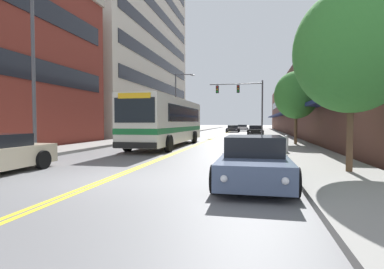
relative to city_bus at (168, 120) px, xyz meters
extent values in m
plane|color=slate|center=(1.74, 24.38, -1.86)|extent=(240.00, 240.00, 0.00)
cube|color=gray|center=(-5.24, 24.38, -1.78)|extent=(2.95, 106.00, 0.17)
cube|color=gray|center=(8.71, 24.38, -1.78)|extent=(2.95, 106.00, 0.17)
cube|color=yellow|center=(1.64, 24.38, -1.86)|extent=(0.14, 106.00, 0.01)
cube|color=yellow|center=(1.84, 24.38, -1.86)|extent=(0.14, 106.00, 0.01)
cube|color=black|center=(-6.92, -4.15, 3.05)|extent=(0.08, 13.62, 1.40)
cube|color=black|center=(-6.92, -4.15, 6.98)|extent=(0.08, 13.62, 1.40)
cube|color=beige|center=(-12.96, 20.33, 13.37)|extent=(12.00, 30.02, 30.45)
cube|color=black|center=(-6.92, 20.33, 1.52)|extent=(0.08, 27.62, 1.40)
cube|color=black|center=(-6.92, 20.33, 4.91)|extent=(0.08, 27.62, 1.40)
cube|color=black|center=(-6.92, 20.33, 8.29)|extent=(0.08, 27.62, 1.40)
cube|color=black|center=(-6.92, 20.33, 11.67)|extent=(0.08, 27.62, 1.40)
cube|color=black|center=(-6.92, 20.33, 15.06)|extent=(0.08, 27.62, 1.40)
cube|color=brown|center=(14.44, 24.38, 2.43)|extent=(8.00, 68.00, 8.59)
cube|color=navy|center=(9.89, 24.38, 1.04)|extent=(1.10, 61.20, 0.24)
cube|color=black|center=(10.40, 24.38, 3.46)|extent=(0.08, 61.20, 1.40)
cube|color=silver|center=(0.00, -0.11, -0.04)|extent=(2.46, 12.12, 2.95)
cube|color=#196B33|center=(0.00, -0.11, -0.63)|extent=(2.48, 12.14, 0.32)
cube|color=black|center=(0.00, 0.50, 0.43)|extent=(2.49, 9.45, 1.06)
cube|color=black|center=(0.00, -6.19, 0.49)|extent=(2.21, 0.04, 1.30)
cube|color=yellow|center=(0.00, -6.20, 1.23)|extent=(1.77, 0.06, 0.28)
cube|color=black|center=(0.00, -6.21, -1.33)|extent=(2.41, 0.08, 0.32)
cylinder|color=black|center=(-1.26, -4.23, -1.36)|extent=(0.30, 1.00, 1.00)
cylinder|color=black|center=(1.26, -4.23, -1.36)|extent=(0.30, 1.00, 1.00)
cylinder|color=black|center=(-1.26, 3.23, -1.36)|extent=(0.30, 1.00, 1.00)
cylinder|color=black|center=(1.26, 3.23, -1.36)|extent=(0.30, 1.00, 1.00)
cube|color=#19234C|center=(-2.63, 16.67, -1.33)|extent=(1.85, 4.56, 0.69)
cube|color=black|center=(-2.63, 16.85, -0.76)|extent=(1.59, 2.01, 0.47)
cylinder|color=black|center=(-3.58, 15.26, -1.53)|extent=(0.22, 0.67, 0.67)
cylinder|color=black|center=(-1.68, 15.26, -1.53)|extent=(0.22, 0.67, 0.67)
cylinder|color=black|center=(-3.58, 18.08, -1.53)|extent=(0.22, 0.67, 0.67)
cylinder|color=black|center=(-1.68, 18.08, -1.53)|extent=(0.22, 0.67, 0.67)
sphere|color=silver|center=(-3.28, 14.37, -1.30)|extent=(0.16, 0.16, 0.16)
sphere|color=silver|center=(-1.98, 14.37, -1.30)|extent=(0.16, 0.16, 0.16)
cube|color=red|center=(-3.30, 18.96, -1.30)|extent=(0.18, 0.04, 0.10)
cube|color=red|center=(-1.97, 18.96, -1.30)|extent=(0.18, 0.04, 0.10)
cylinder|color=black|center=(-1.58, -11.05, -1.52)|extent=(0.22, 0.69, 0.69)
cube|color=red|center=(-3.27, -10.16, -1.28)|extent=(0.18, 0.04, 0.10)
cube|color=red|center=(-1.88, -10.16, -1.28)|extent=(0.18, 0.04, 0.10)
cube|color=maroon|center=(-2.70, 10.27, -1.33)|extent=(1.91, 4.15, 0.72)
cube|color=black|center=(-2.70, 10.43, -0.76)|extent=(1.64, 1.82, 0.42)
cylinder|color=black|center=(-3.68, 8.98, -1.56)|extent=(0.22, 0.60, 0.60)
cylinder|color=black|center=(-1.73, 8.98, -1.56)|extent=(0.22, 0.60, 0.60)
cylinder|color=black|center=(-3.68, 11.55, -1.56)|extent=(0.22, 0.60, 0.60)
cylinder|color=black|center=(-1.73, 11.55, -1.56)|extent=(0.22, 0.60, 0.60)
sphere|color=silver|center=(-3.37, 8.17, -1.30)|extent=(0.16, 0.16, 0.16)
sphere|color=silver|center=(-2.04, 8.17, -1.30)|extent=(0.16, 0.16, 0.16)
cube|color=red|center=(-3.39, 12.35, -1.30)|extent=(0.18, 0.04, 0.10)
cube|color=red|center=(-2.02, 12.35, -1.30)|extent=(0.18, 0.04, 0.10)
cube|color=#475675|center=(6.07, -12.14, -1.36)|extent=(1.80, 4.35, 0.61)
cube|color=black|center=(6.07, -11.97, -0.79)|extent=(1.55, 1.91, 0.53)
cylinder|color=black|center=(5.15, -13.49, -1.51)|extent=(0.22, 0.70, 0.70)
cylinder|color=black|center=(6.99, -13.49, -1.51)|extent=(0.22, 0.70, 0.70)
cylinder|color=black|center=(5.15, -10.79, -1.51)|extent=(0.22, 0.70, 0.70)
cylinder|color=black|center=(6.99, -10.79, -1.51)|extent=(0.22, 0.70, 0.70)
sphere|color=silver|center=(5.44, -14.33, -1.33)|extent=(0.16, 0.16, 0.16)
sphere|color=silver|center=(6.70, -14.33, -1.33)|extent=(0.16, 0.16, 0.16)
cube|color=red|center=(5.42, -9.96, -1.33)|extent=(0.18, 0.04, 0.10)
cube|color=red|center=(6.72, -9.96, -1.33)|extent=(0.18, 0.04, 0.10)
cube|color=black|center=(6.18, 20.85, -1.38)|extent=(1.90, 4.64, 0.58)
cube|color=black|center=(6.18, 21.04, -0.84)|extent=(1.63, 2.04, 0.51)
cylinder|color=black|center=(5.21, 19.41, -1.52)|extent=(0.22, 0.68, 0.68)
cylinder|color=black|center=(7.15, 19.41, -1.52)|extent=(0.22, 0.68, 0.68)
cylinder|color=black|center=(5.21, 22.29, -1.52)|extent=(0.22, 0.68, 0.68)
cylinder|color=black|center=(7.15, 22.29, -1.52)|extent=(0.22, 0.68, 0.68)
sphere|color=silver|center=(5.51, 18.51, -1.35)|extent=(0.16, 0.16, 0.16)
sphere|color=silver|center=(6.84, 18.51, -1.35)|extent=(0.16, 0.16, 0.16)
cube|color=red|center=(5.50, 23.19, -1.35)|extent=(0.18, 0.04, 0.10)
cube|color=red|center=(6.86, 23.19, -1.35)|extent=(0.18, 0.04, 0.10)
cube|color=white|center=(3.84, 36.99, -1.36)|extent=(1.89, 4.03, 0.63)
cube|color=black|center=(3.84, 37.15, -0.85)|extent=(1.62, 1.78, 0.40)
cylinder|color=black|center=(2.88, 35.74, -1.53)|extent=(0.22, 0.65, 0.65)
cylinder|color=black|center=(4.81, 35.74, -1.53)|extent=(0.22, 0.65, 0.65)
cylinder|color=black|center=(2.88, 38.24, -1.53)|extent=(0.22, 0.65, 0.65)
cylinder|color=black|center=(4.81, 38.24, -1.53)|extent=(0.22, 0.65, 0.65)
sphere|color=silver|center=(3.18, 34.95, -1.33)|extent=(0.16, 0.16, 0.16)
sphere|color=silver|center=(4.50, 34.95, -1.33)|extent=(0.16, 0.16, 0.16)
cube|color=red|center=(3.16, 39.02, -1.33)|extent=(0.18, 0.04, 0.10)
cube|color=red|center=(4.52, 39.02, -1.33)|extent=(0.18, 0.04, 0.10)
cube|color=#232328|center=(2.50, 30.16, -1.40)|extent=(1.94, 4.21, 0.57)
cube|color=black|center=(2.50, 30.33, -0.90)|extent=(1.67, 1.85, 0.43)
cylinder|color=black|center=(1.50, 28.85, -1.55)|extent=(0.22, 0.63, 0.63)
cylinder|color=black|center=(3.49, 28.85, -1.55)|extent=(0.22, 0.63, 0.63)
cylinder|color=black|center=(1.50, 31.46, -1.55)|extent=(0.22, 0.63, 0.63)
cylinder|color=black|center=(3.49, 31.46, -1.55)|extent=(0.22, 0.63, 0.63)
sphere|color=silver|center=(1.82, 28.04, -1.37)|extent=(0.16, 0.16, 0.16)
sphere|color=silver|center=(3.18, 28.04, -1.37)|extent=(0.16, 0.16, 0.16)
cube|color=red|center=(1.80, 32.27, -1.37)|extent=(0.18, 0.04, 0.10)
cube|color=red|center=(3.19, 32.27, -1.37)|extent=(0.18, 0.04, 0.10)
cylinder|color=#47474C|center=(6.94, 15.69, 1.46)|extent=(0.18, 0.18, 6.64)
cylinder|color=#47474C|center=(3.80, 15.69, 4.43)|extent=(6.28, 0.11, 0.11)
cube|color=black|center=(4.11, 15.69, 3.83)|extent=(0.34, 0.26, 0.92)
sphere|color=red|center=(4.11, 15.53, 4.11)|extent=(0.18, 0.18, 0.18)
sphere|color=yellow|center=(4.11, 15.53, 3.83)|extent=(0.18, 0.18, 0.18)
sphere|color=green|center=(4.11, 15.53, 3.56)|extent=(0.18, 0.18, 0.18)
cylinder|color=black|center=(4.11, 15.69, 4.36)|extent=(0.02, 0.02, 0.14)
cube|color=black|center=(1.60, 15.69, 3.83)|extent=(0.34, 0.26, 0.92)
sphere|color=red|center=(1.60, 15.53, 4.11)|extent=(0.18, 0.18, 0.18)
sphere|color=yellow|center=(1.60, 15.53, 3.83)|extent=(0.18, 0.18, 0.18)
sphere|color=green|center=(1.60, 15.53, 3.56)|extent=(0.18, 0.18, 0.18)
cylinder|color=black|center=(1.60, 15.69, 4.36)|extent=(0.02, 0.02, 0.14)
cylinder|color=#47474C|center=(-3.56, -9.04, 2.32)|extent=(0.16, 0.16, 8.36)
cylinder|color=#47474C|center=(-3.56, 15.46, 2.00)|extent=(0.16, 0.16, 7.72)
cylinder|color=#47474C|center=(-2.49, 15.46, 5.71)|extent=(2.14, 0.10, 0.10)
ellipsoid|color=#B2B2B7|center=(-1.42, 15.46, 5.61)|extent=(0.56, 0.28, 0.20)
cylinder|color=brown|center=(9.03, -10.39, -0.55)|extent=(0.20, 0.20, 2.30)
ellipsoid|color=#387F33|center=(9.03, -10.39, 2.12)|extent=(3.56, 3.56, 3.91)
cylinder|color=brown|center=(8.95, 1.75, -0.60)|extent=(0.21, 0.21, 2.19)
ellipsoid|color=#387F33|center=(8.95, 1.75, 1.79)|extent=(3.07, 3.07, 3.37)
cylinder|color=#B7B7BC|center=(7.69, -4.43, -1.33)|extent=(0.23, 0.23, 0.72)
sphere|color=#B7B7BC|center=(7.69, -4.43, -0.91)|extent=(0.21, 0.21, 0.21)
cylinder|color=#B7B7BC|center=(7.53, -4.43, -1.25)|extent=(0.08, 0.11, 0.11)
camera|label=1|loc=(6.07, -20.68, -0.12)|focal=28.00mm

